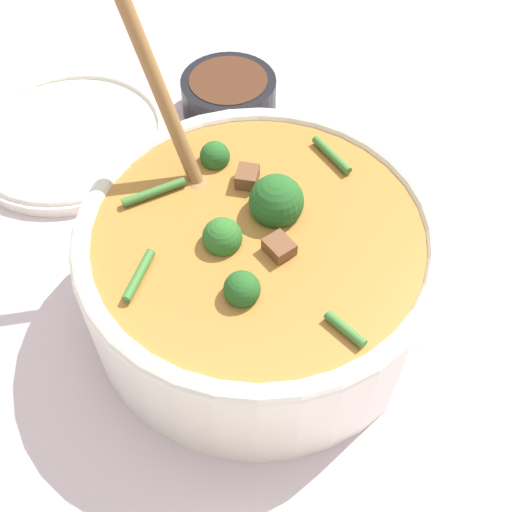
% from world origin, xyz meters
% --- Properties ---
extents(ground_plane, '(4.00, 4.00, 0.00)m').
position_xyz_m(ground_plane, '(0.00, 0.00, 0.00)').
color(ground_plane, silver).
extents(stew_bowl, '(0.29, 0.29, 0.28)m').
position_xyz_m(stew_bowl, '(0.00, 0.00, 0.06)').
color(stew_bowl, white).
rests_on(stew_bowl, ground_plane).
extents(condiment_bowl, '(0.11, 0.11, 0.04)m').
position_xyz_m(condiment_bowl, '(0.26, 0.03, 0.02)').
color(condiment_bowl, black).
rests_on(condiment_bowl, ground_plane).
extents(empty_plate, '(0.22, 0.22, 0.02)m').
position_xyz_m(empty_plate, '(0.21, 0.21, 0.01)').
color(empty_plate, silver).
rests_on(empty_plate, ground_plane).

